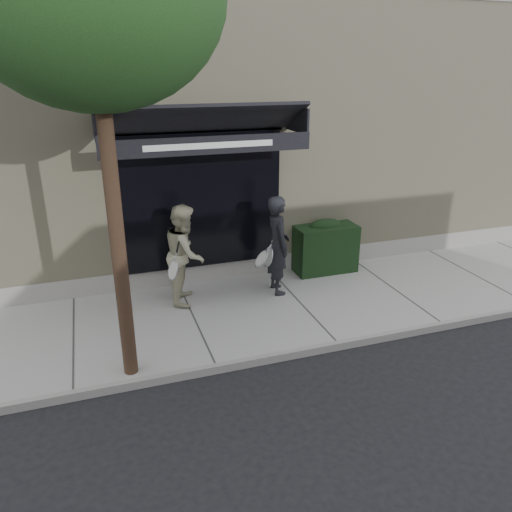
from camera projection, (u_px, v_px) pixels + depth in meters
name	position (u px, v px, depth m)	size (l,w,h in m)	color
ground	(299.00, 307.00, 9.36)	(80.00, 80.00, 0.00)	black
sidewalk	(299.00, 304.00, 9.34)	(20.00, 3.00, 0.12)	#A4A49F
curb	(338.00, 345.00, 7.97)	(20.00, 0.10, 0.14)	gray
building_facade	(225.00, 128.00, 12.75)	(14.30, 8.04, 5.64)	#BBB28F
hedge	(324.00, 246.00, 10.56)	(1.30, 0.70, 1.14)	black
pedestrian_front	(277.00, 245.00, 9.41)	(0.80, 0.89, 1.91)	black
pedestrian_back	(185.00, 254.00, 9.08)	(0.92, 1.06, 1.84)	#B0AC8C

